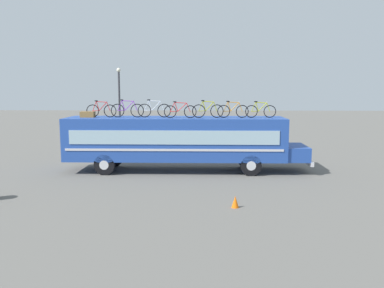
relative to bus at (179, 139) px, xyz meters
name	(u,v)px	position (x,y,z in m)	size (l,w,h in m)	color
ground_plane	(176,171)	(-0.21, 0.00, -1.77)	(120.00, 120.00, 0.00)	#605E59
bus	(179,139)	(0.00, 0.00, 0.00)	(13.23, 2.66, 2.97)	#23479E
luggage_bag_1	(88,114)	(-5.02, -0.02, 1.35)	(0.76, 0.44, 0.31)	olive
rooftop_bicycle_1	(101,110)	(-4.28, 0.06, 1.58)	(1.66, 0.44, 0.93)	black
rooftop_bicycle_2	(127,110)	(-2.84, 0.05, 1.60)	(1.82, 0.44, 0.98)	black
rooftop_bicycle_3	(154,110)	(-1.36, 0.06, 1.60)	(1.82, 0.44, 0.98)	black
rooftop_bicycle_4	(180,111)	(0.08, -0.38, 1.57)	(1.75, 0.44, 0.90)	black
rooftop_bicycle_5	(208,110)	(1.56, -0.16, 1.59)	(1.70, 0.44, 0.95)	black
rooftop_bicycle_6	(233,111)	(2.92, -0.10, 1.57)	(1.69, 0.44, 0.91)	black
rooftop_bicycle_7	(261,111)	(4.42, -0.04, 1.57)	(1.67, 0.44, 0.90)	black
traffic_cone	(235,202)	(2.55, -6.84, -1.54)	(0.28, 0.28, 0.46)	orange
street_lamp	(119,105)	(-4.58, 6.36, 1.60)	(0.29, 0.29, 5.94)	#38383D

